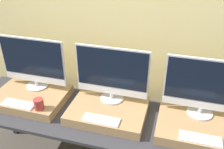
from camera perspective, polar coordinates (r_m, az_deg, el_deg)
wall_back at (r=2.22m, az=1.80°, el=8.20°), size 8.00×0.04×2.60m
workbench at (r=2.20m, az=-1.19°, el=-10.84°), size 2.61×0.68×0.75m
wooden_riser_left at (r=2.44m, az=-18.05°, el=-4.88°), size 0.65×0.49×0.08m
monitor_left at (r=2.38m, az=-17.56°, el=2.65°), size 0.63×0.21×0.49m
keyboard_left at (r=2.30m, az=-20.61°, el=-6.32°), size 0.30×0.10×0.01m
mug at (r=2.17m, az=-16.38°, el=-6.50°), size 0.08×0.08×0.10m
wooden_riser_center at (r=2.16m, az=-0.96°, el=-8.28°), size 0.65×0.49×0.08m
monitor_center at (r=2.09m, az=-0.01°, el=0.20°), size 0.63×0.21×0.49m
keyboard_center at (r=1.99m, az=-2.50°, el=-10.29°), size 0.30×0.10×0.01m
wooden_riser_right at (r=2.11m, az=19.25°, el=-11.29°), size 0.65×0.49×0.08m
monitor_right at (r=2.05m, az=20.56°, el=-2.67°), size 0.63×0.21×0.49m
keyboard_right at (r=1.94m, az=19.56°, el=-13.65°), size 0.30×0.10×0.01m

